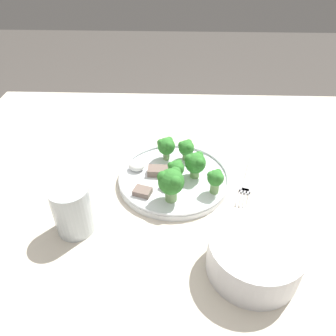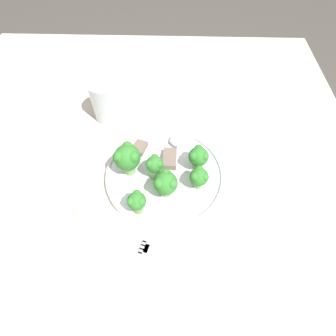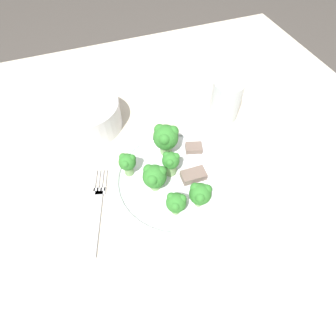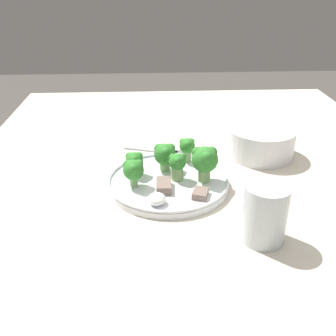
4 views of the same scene
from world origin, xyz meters
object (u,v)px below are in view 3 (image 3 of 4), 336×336
at_px(cream_bowl, 88,116).
at_px(fork, 97,210).
at_px(dinner_plate, 176,179).
at_px(drinking_glass, 225,101).

bearing_deg(cream_bowl, fork, -97.52).
height_order(dinner_plate, cream_bowl, cream_bowl).
distance_m(cream_bowl, drinking_glass, 0.31).
bearing_deg(fork, cream_bowl, 82.48).
height_order(fork, drinking_glass, drinking_glass).
xyz_separation_m(dinner_plate, drinking_glass, (0.17, 0.14, 0.03)).
bearing_deg(fork, dinner_plate, 3.17).
relative_size(dinner_plate, drinking_glass, 2.48).
relative_size(fork, cream_bowl, 1.18).
bearing_deg(cream_bowl, dinner_plate, -58.73).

